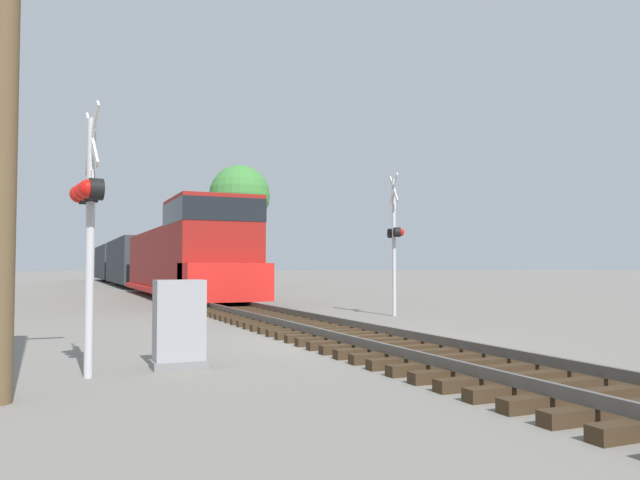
{
  "coord_description": "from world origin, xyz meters",
  "views": [
    {
      "loc": [
        -5.64,
        -11.6,
        1.56
      ],
      "look_at": [
        0.21,
        2.06,
        2.18
      ],
      "focal_mm": 35.0,
      "sensor_mm": 36.0,
      "label": 1
    }
  ],
  "objects_px": {
    "tree_mid_background": "(240,196)",
    "crossing_signal_far": "(395,236)",
    "relay_cabinet": "(179,325)",
    "utility_pole": "(3,79)",
    "freight_train": "(138,262)",
    "crossing_signal_near": "(88,206)"
  },
  "relations": [
    {
      "from": "crossing_signal_far",
      "to": "utility_pole",
      "type": "height_order",
      "value": "utility_pole"
    },
    {
      "from": "crossing_signal_far",
      "to": "relay_cabinet",
      "type": "relative_size",
      "value": 3.31
    },
    {
      "from": "freight_train",
      "to": "utility_pole",
      "type": "distance_m",
      "value": 39.16
    },
    {
      "from": "crossing_signal_far",
      "to": "tree_mid_background",
      "type": "xyz_separation_m",
      "value": [
        3.36,
        29.64,
        4.52
      ]
    },
    {
      "from": "freight_train",
      "to": "relay_cabinet",
      "type": "bearing_deg",
      "value": -95.96
    },
    {
      "from": "crossing_signal_near",
      "to": "tree_mid_background",
      "type": "height_order",
      "value": "tree_mid_background"
    },
    {
      "from": "freight_train",
      "to": "relay_cabinet",
      "type": "distance_m",
      "value": 37.15
    },
    {
      "from": "utility_pole",
      "to": "tree_mid_background",
      "type": "bearing_deg",
      "value": 70.41
    },
    {
      "from": "crossing_signal_near",
      "to": "freight_train",
      "type": "bearing_deg",
      "value": 164.48
    },
    {
      "from": "freight_train",
      "to": "relay_cabinet",
      "type": "relative_size",
      "value": 39.36
    },
    {
      "from": "utility_pole",
      "to": "relay_cabinet",
      "type": "bearing_deg",
      "value": 35.54
    },
    {
      "from": "relay_cabinet",
      "to": "utility_pole",
      "type": "bearing_deg",
      "value": -144.46
    },
    {
      "from": "tree_mid_background",
      "to": "crossing_signal_far",
      "type": "bearing_deg",
      "value": -96.47
    },
    {
      "from": "utility_pole",
      "to": "tree_mid_background",
      "type": "distance_m",
      "value": 41.17
    },
    {
      "from": "freight_train",
      "to": "crossing_signal_near",
      "type": "xyz_separation_m",
      "value": [
        -5.2,
        -37.3,
        0.52
      ]
    },
    {
      "from": "crossing_signal_near",
      "to": "tree_mid_background",
      "type": "bearing_deg",
      "value": 153.58
    },
    {
      "from": "utility_pole",
      "to": "crossing_signal_far",
      "type": "bearing_deg",
      "value": 40.96
    },
    {
      "from": "freight_train",
      "to": "crossing_signal_far",
      "type": "height_order",
      "value": "crossing_signal_far"
    },
    {
      "from": "utility_pole",
      "to": "tree_mid_background",
      "type": "height_order",
      "value": "tree_mid_background"
    },
    {
      "from": "crossing_signal_far",
      "to": "crossing_signal_near",
      "type": "bearing_deg",
      "value": 143.77
    },
    {
      "from": "crossing_signal_near",
      "to": "tree_mid_background",
      "type": "relative_size",
      "value": 0.41
    },
    {
      "from": "crossing_signal_far",
      "to": "relay_cabinet",
      "type": "bearing_deg",
      "value": 146.78
    }
  ]
}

